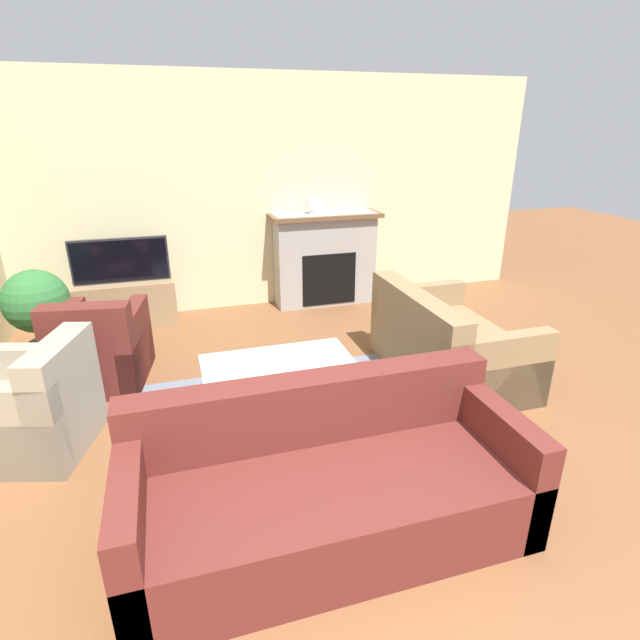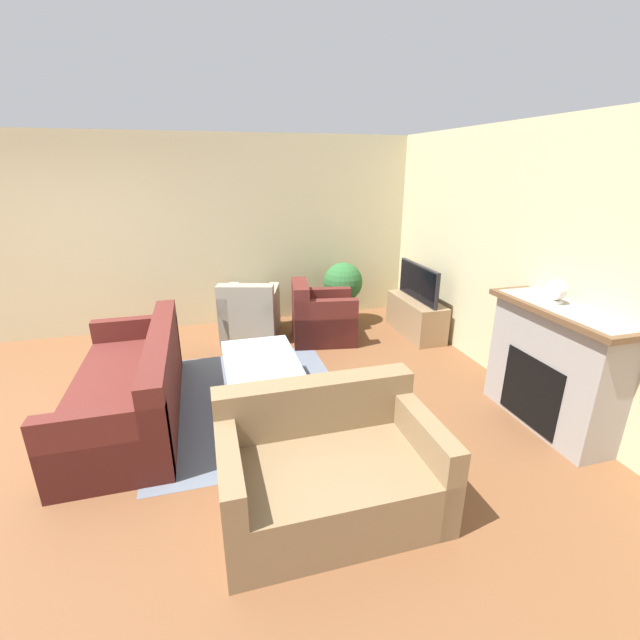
{
  "view_description": "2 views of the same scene",
  "coord_description": "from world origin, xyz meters",
  "px_view_note": "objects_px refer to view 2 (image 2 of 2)",
  "views": [
    {
      "loc": [
        -0.67,
        -1.23,
        2.16
      ],
      "look_at": [
        0.43,
        2.38,
        0.66
      ],
      "focal_mm": 28.0,
      "sensor_mm": 36.0,
      "label": 1
    },
    {
      "loc": [
        3.92,
        1.62,
        2.27
      ],
      "look_at": [
        0.07,
        2.69,
        0.83
      ],
      "focal_mm": 24.0,
      "sensor_mm": 36.0,
      "label": 2
    }
  ],
  "objects_px": {
    "tv": "(418,282)",
    "coffee_table": "(261,363)",
    "mantel_clock": "(556,291)",
    "couch_loveseat": "(328,470)",
    "couch_sectional": "(132,389)",
    "potted_plant": "(343,286)",
    "armchair_by_window": "(251,316)",
    "armchair_accent": "(321,319)"
  },
  "relations": [
    {
      "from": "tv",
      "to": "coffee_table",
      "type": "height_order",
      "value": "tv"
    },
    {
      "from": "mantel_clock",
      "to": "couch_loveseat",
      "type": "bearing_deg",
      "value": -75.66
    },
    {
      "from": "couch_sectional",
      "to": "couch_loveseat",
      "type": "xyz_separation_m",
      "value": [
        1.58,
        1.45,
        0.0
      ]
    },
    {
      "from": "potted_plant",
      "to": "couch_sectional",
      "type": "bearing_deg",
      "value": -54.98
    },
    {
      "from": "tv",
      "to": "potted_plant",
      "type": "relative_size",
      "value": 1.08
    },
    {
      "from": "couch_sectional",
      "to": "potted_plant",
      "type": "distance_m",
      "value": 3.34
    },
    {
      "from": "coffee_table",
      "to": "mantel_clock",
      "type": "distance_m",
      "value": 2.79
    },
    {
      "from": "armchair_by_window",
      "to": "mantel_clock",
      "type": "xyz_separation_m",
      "value": [
        2.78,
        2.36,
        0.95
      ]
    },
    {
      "from": "couch_sectional",
      "to": "tv",
      "type": "bearing_deg",
      "value": 108.89
    },
    {
      "from": "coffee_table",
      "to": "armchair_by_window",
      "type": "bearing_deg",
      "value": 176.67
    },
    {
      "from": "couch_sectional",
      "to": "coffee_table",
      "type": "xyz_separation_m",
      "value": [
        0.01,
        1.22,
        0.12
      ]
    },
    {
      "from": "armchair_by_window",
      "to": "armchair_accent",
      "type": "distance_m",
      "value": 0.99
    },
    {
      "from": "tv",
      "to": "coffee_table",
      "type": "relative_size",
      "value": 0.88
    },
    {
      "from": "tv",
      "to": "mantel_clock",
      "type": "height_order",
      "value": "mantel_clock"
    },
    {
      "from": "couch_loveseat",
      "to": "armchair_accent",
      "type": "bearing_deg",
      "value": 75.31
    },
    {
      "from": "couch_sectional",
      "to": "potted_plant",
      "type": "bearing_deg",
      "value": 125.02
    },
    {
      "from": "armchair_by_window",
      "to": "potted_plant",
      "type": "bearing_deg",
      "value": -158.38
    },
    {
      "from": "coffee_table",
      "to": "mantel_clock",
      "type": "bearing_deg",
      "value": 67.79
    },
    {
      "from": "couch_sectional",
      "to": "coffee_table",
      "type": "height_order",
      "value": "couch_sectional"
    },
    {
      "from": "tv",
      "to": "couch_sectional",
      "type": "height_order",
      "value": "tv"
    },
    {
      "from": "mantel_clock",
      "to": "tv",
      "type": "bearing_deg",
      "value": -177.49
    },
    {
      "from": "armchair_by_window",
      "to": "couch_sectional",
      "type": "bearing_deg",
      "value": 69.17
    },
    {
      "from": "couch_loveseat",
      "to": "mantel_clock",
      "type": "bearing_deg",
      "value": 14.34
    },
    {
      "from": "couch_loveseat",
      "to": "potted_plant",
      "type": "relative_size",
      "value": 1.56
    },
    {
      "from": "armchair_by_window",
      "to": "potted_plant",
      "type": "height_order",
      "value": "potted_plant"
    },
    {
      "from": "armchair_by_window",
      "to": "armchair_accent",
      "type": "relative_size",
      "value": 1.12
    },
    {
      "from": "couch_sectional",
      "to": "couch_loveseat",
      "type": "relative_size",
      "value": 1.47
    },
    {
      "from": "potted_plant",
      "to": "mantel_clock",
      "type": "height_order",
      "value": "mantel_clock"
    },
    {
      "from": "tv",
      "to": "armchair_accent",
      "type": "relative_size",
      "value": 1.1
    },
    {
      "from": "couch_loveseat",
      "to": "coffee_table",
      "type": "xyz_separation_m",
      "value": [
        -1.58,
        -0.23,
        0.12
      ]
    },
    {
      "from": "tv",
      "to": "mantel_clock",
      "type": "bearing_deg",
      "value": 2.51
    },
    {
      "from": "armchair_accent",
      "to": "mantel_clock",
      "type": "distance_m",
      "value": 2.94
    },
    {
      "from": "tv",
      "to": "coffee_table",
      "type": "xyz_separation_m",
      "value": [
        1.23,
        -2.36,
        -0.34
      ]
    },
    {
      "from": "coffee_table",
      "to": "mantel_clock",
      "type": "xyz_separation_m",
      "value": [
        1.01,
        2.46,
        0.84
      ]
    },
    {
      "from": "tv",
      "to": "armchair_accent",
      "type": "bearing_deg",
      "value": -95.63
    },
    {
      "from": "coffee_table",
      "to": "couch_sectional",
      "type": "bearing_deg",
      "value": -90.31
    },
    {
      "from": "armchair_by_window",
      "to": "potted_plant",
      "type": "relative_size",
      "value": 1.1
    },
    {
      "from": "armchair_accent",
      "to": "coffee_table",
      "type": "distance_m",
      "value": 1.7
    },
    {
      "from": "armchair_by_window",
      "to": "coffee_table",
      "type": "relative_size",
      "value": 0.9
    },
    {
      "from": "couch_loveseat",
      "to": "potted_plant",
      "type": "distance_m",
      "value": 3.72
    },
    {
      "from": "couch_sectional",
      "to": "armchair_by_window",
      "type": "bearing_deg",
      "value": 143.17
    },
    {
      "from": "couch_loveseat",
      "to": "mantel_clock",
      "type": "height_order",
      "value": "mantel_clock"
    }
  ]
}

